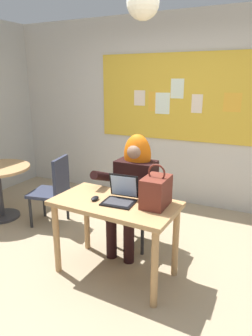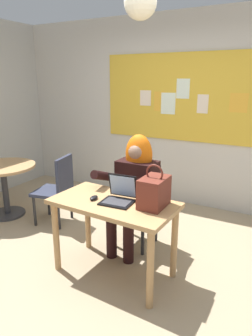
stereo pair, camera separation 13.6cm
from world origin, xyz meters
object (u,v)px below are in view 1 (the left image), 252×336
object	(u,v)px
computer_mouse	(95,198)
chair_spare_by_window	(54,188)
person_costumed	(133,184)
chair_at_desk	(138,200)
handbag	(156,191)
desk_main	(115,214)
laptop	(121,196)

from	to	relation	value
computer_mouse	chair_spare_by_window	world-z (taller)	chair_spare_by_window
computer_mouse	person_costumed	bearing A→B (deg)	74.49
person_costumed	chair_spare_by_window	world-z (taller)	person_costumed
chair_at_desk	chair_spare_by_window	size ratio (longest dim) A/B	1.01
chair_at_desk	handbag	world-z (taller)	handbag
chair_at_desk	chair_spare_by_window	world-z (taller)	chair_at_desk
desk_main	laptop	size ratio (longest dim) A/B	3.88
computer_mouse	handbag	distance (m)	0.57
desk_main	chair_spare_by_window	size ratio (longest dim) A/B	1.30
computer_mouse	handbag	bearing A→B (deg)	8.39
computer_mouse	chair_spare_by_window	distance (m)	1.21
desk_main	handbag	world-z (taller)	handbag
computer_mouse	chair_spare_by_window	xyz separation A→B (m)	(-1.00, 0.63, -0.26)
chair_at_desk	chair_spare_by_window	distance (m)	1.12
chair_at_desk	laptop	bearing A→B (deg)	10.78
person_costumed	computer_mouse	size ratio (longest dim) A/B	11.99
chair_at_desk	chair_spare_by_window	xyz separation A→B (m)	(-1.12, -0.08, -0.01)
person_costumed	laptop	size ratio (longest dim) A/B	4.19
laptop	handbag	world-z (taller)	handbag
chair_at_desk	desk_main	bearing A→B (deg)	6.67
person_costumed	chair_spare_by_window	bearing A→B (deg)	-91.82
handbag	chair_spare_by_window	xyz separation A→B (m)	(-1.54, 0.51, -0.38)
laptop	computer_mouse	xyz separation A→B (m)	(-0.22, -0.08, -0.04)
desk_main	chair_at_desk	world-z (taller)	chair_at_desk
laptop	chair_at_desk	bearing A→B (deg)	95.00
chair_at_desk	person_costumed	size ratio (longest dim) A/B	0.72
handbag	person_costumed	bearing A→B (deg)	132.75
chair_at_desk	computer_mouse	bearing A→B (deg)	-8.05
chair_at_desk	laptop	size ratio (longest dim) A/B	3.01
person_costumed	laptop	bearing A→B (deg)	12.58
laptop	chair_spare_by_window	world-z (taller)	laptop
handbag	laptop	bearing A→B (deg)	-171.72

